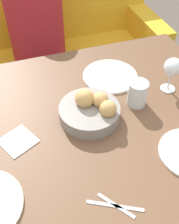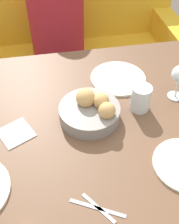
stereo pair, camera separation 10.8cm
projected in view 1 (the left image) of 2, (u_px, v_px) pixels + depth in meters
The scene contains 11 objects.
ground_plane at pixel (79, 220), 1.60m from camera, with size 10.00×10.00×0.00m, color #564C44.
dining_table at pixel (75, 146), 1.12m from camera, with size 1.38×1.05×0.77m.
couch at pixel (55, 59), 2.20m from camera, with size 1.56×0.70×0.85m.
seated_person at pixel (39, 48), 1.92m from camera, with size 0.35×0.46×1.22m.
bread_basket at pixel (91, 110), 1.08m from camera, with size 0.24×0.24×0.12m.
plate_far_center at pixel (110, 76), 1.29m from camera, with size 0.25×0.25×0.01m.
water_tumbler at pixel (137, 93), 1.13m from camera, with size 0.08×0.08×0.11m.
wine_glass at pixel (173, 68), 1.15m from camera, with size 0.08×0.08×0.16m.
knife_silver at pixel (115, 206), 0.84m from camera, with size 0.16×0.09×0.00m.
spoon_coffee at pixel (116, 206), 0.84m from camera, with size 0.09×0.11×0.00m.
napkin at pixel (18, 141), 1.02m from camera, with size 0.15×0.15×0.00m.
Camera 1 is at (-0.17, -0.68, 1.57)m, focal length 45.00 mm.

